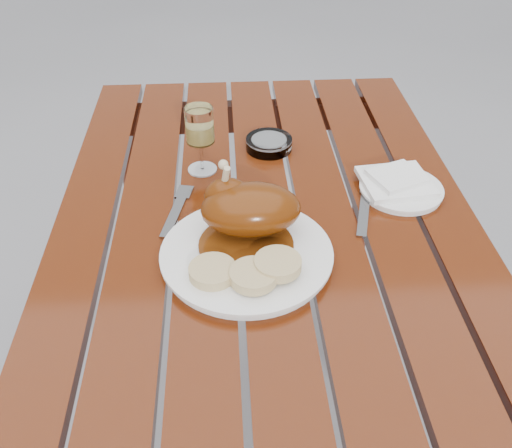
{
  "coord_description": "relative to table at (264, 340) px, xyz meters",
  "views": [
    {
      "loc": [
        -0.07,
        -0.88,
        1.41
      ],
      "look_at": [
        -0.02,
        -0.08,
        0.78
      ],
      "focal_mm": 40.0,
      "sensor_mm": 36.0,
      "label": 1
    }
  ],
  "objects": [
    {
      "name": "ground",
      "position": [
        0.0,
        0.0,
        -0.38
      ],
      "size": [
        60.0,
        60.0,
        0.0
      ],
      "primitive_type": "plane",
      "color": "slate",
      "rests_on": "ground"
    },
    {
      "name": "table",
      "position": [
        0.0,
        0.0,
        0.0
      ],
      "size": [
        0.8,
        1.2,
        0.75
      ],
      "primitive_type": "cube",
      "color": "#64280B",
      "rests_on": "ground"
    },
    {
      "name": "dinner_plate",
      "position": [
        -0.04,
        -0.14,
        0.38
      ],
      "size": [
        0.4,
        0.4,
        0.02
      ],
      "primitive_type": "cylinder",
      "rotation": [
        0.0,
        0.0,
        -0.43
      ],
      "color": "white",
      "rests_on": "table"
    },
    {
      "name": "roast_duck",
      "position": [
        -0.04,
        -0.08,
        0.44
      ],
      "size": [
        0.18,
        0.18,
        0.13
      ],
      "color": "#542609",
      "rests_on": "dinner_plate"
    },
    {
      "name": "bread_dumplings",
      "position": [
        -0.04,
        -0.2,
        0.41
      ],
      "size": [
        0.18,
        0.1,
        0.03
      ],
      "color": "tan",
      "rests_on": "dinner_plate"
    },
    {
      "name": "wine_glass",
      "position": [
        -0.12,
        0.15,
        0.45
      ],
      "size": [
        0.07,
        0.07,
        0.14
      ],
      "primitive_type": "cylinder",
      "rotation": [
        0.0,
        0.0,
        -0.16
      ],
      "color": "#D1BC5F",
      "rests_on": "table"
    },
    {
      "name": "side_plate",
      "position": [
        0.28,
        0.05,
        0.38
      ],
      "size": [
        0.21,
        0.21,
        0.01
      ],
      "primitive_type": "cylinder",
      "rotation": [
        0.0,
        0.0,
        -0.35
      ],
      "color": "white",
      "rests_on": "table"
    },
    {
      "name": "napkin",
      "position": [
        0.27,
        0.06,
        0.39
      ],
      "size": [
        0.15,
        0.14,
        0.01
      ],
      "primitive_type": "cube",
      "rotation": [
        0.0,
        0.0,
        0.11
      ],
      "color": "white",
      "rests_on": "side_plate"
    },
    {
      "name": "ashtray",
      "position": [
        0.02,
        0.23,
        0.39
      ],
      "size": [
        0.12,
        0.12,
        0.03
      ],
      "primitive_type": "cylinder",
      "rotation": [
        0.0,
        0.0,
        0.13
      ],
      "color": "#B2B7BC",
      "rests_on": "table"
    },
    {
      "name": "fork",
      "position": [
        -0.17,
        0.0,
        0.38
      ],
      "size": [
        0.05,
        0.15,
        0.01
      ],
      "primitive_type": "cube",
      "rotation": [
        0.0,
        0.0,
        -0.21
      ],
      "color": "gray",
      "rests_on": "table"
    },
    {
      "name": "knife",
      "position": [
        0.19,
        -0.0,
        0.38
      ],
      "size": [
        0.07,
        0.19,
        0.01
      ],
      "primitive_type": "cube",
      "rotation": [
        0.0,
        0.0,
        -0.27
      ],
      "color": "gray",
      "rests_on": "table"
    }
  ]
}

